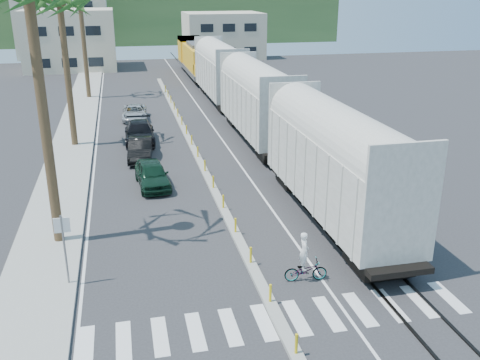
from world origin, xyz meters
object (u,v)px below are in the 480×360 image
Objects in this scene: street_sign at (64,240)px; car_second at (140,149)px; car_lead at (152,174)px; cyclist at (305,266)px.

car_second is at bearing 77.38° from street_sign.
street_sign is at bearing -115.39° from car_lead.
street_sign reaches higher than car_lead.
street_sign is at bearing 86.09° from cyclist.
street_sign is 9.35m from cyclist.
car_lead reaches higher than car_second.
car_lead is at bearing 29.48° from cyclist.
car_second is 2.09× the size of cyclist.
car_lead is 2.10× the size of cyclist.
street_sign is at bearing -97.47° from car_second.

